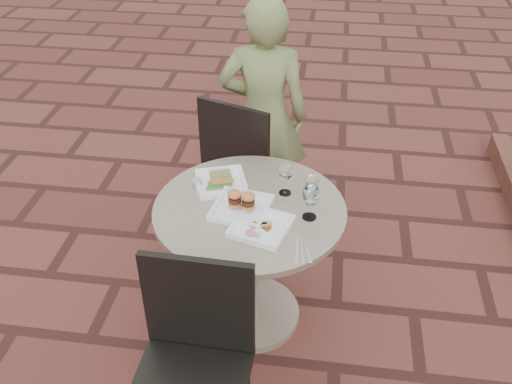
# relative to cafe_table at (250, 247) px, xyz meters

# --- Properties ---
(ground) EXTENTS (60.00, 60.00, 0.00)m
(ground) POSITION_rel_cafe_table_xyz_m (0.04, 0.14, -0.48)
(ground) COLOR #572922
(ground) RESTS_ON ground
(cafe_table) EXTENTS (0.90, 0.90, 0.73)m
(cafe_table) POSITION_rel_cafe_table_xyz_m (0.00, 0.00, 0.00)
(cafe_table) COLOR gray
(cafe_table) RESTS_ON ground
(chair_far) EXTENTS (0.57, 0.57, 0.93)m
(chair_far) POSITION_rel_cafe_table_xyz_m (-0.15, 0.72, 0.07)
(chair_far) COLOR black
(chair_far) RESTS_ON ground
(chair_near) EXTENTS (0.45, 0.45, 0.93)m
(chair_near) POSITION_rel_cafe_table_xyz_m (-0.11, -0.70, 0.07)
(chair_near) COLOR black
(chair_near) RESTS_ON ground
(diner) EXTENTS (0.54, 0.37, 1.45)m
(diner) POSITION_rel_cafe_table_xyz_m (-0.05, 0.89, 0.24)
(diner) COLOR olive
(diner) RESTS_ON ground
(plate_salmon) EXTENTS (0.30, 0.30, 0.06)m
(plate_salmon) POSITION_rel_cafe_table_xyz_m (-0.17, 0.16, 0.26)
(plate_salmon) COLOR white
(plate_salmon) RESTS_ON cafe_table
(plate_sliders) EXTENTS (0.28, 0.28, 0.16)m
(plate_sliders) POSITION_rel_cafe_table_xyz_m (-0.03, -0.03, 0.28)
(plate_sliders) COLOR white
(plate_sliders) RESTS_ON cafe_table
(plate_tuna) EXTENTS (0.29, 0.29, 0.03)m
(plate_tuna) POSITION_rel_cafe_table_xyz_m (0.07, -0.15, 0.26)
(plate_tuna) COLOR white
(plate_tuna) RESTS_ON cafe_table
(wine_glass_right) EXTENTS (0.08, 0.08, 0.18)m
(wine_glass_right) POSITION_rel_cafe_table_xyz_m (0.28, -0.04, 0.37)
(wine_glass_right) COLOR white
(wine_glass_right) RESTS_ON cafe_table
(wine_glass_mid) EXTENTS (0.07, 0.07, 0.17)m
(wine_glass_mid) POSITION_rel_cafe_table_xyz_m (0.15, 0.14, 0.36)
(wine_glass_mid) COLOR white
(wine_glass_mid) RESTS_ON cafe_table
(wine_glass_far) EXTENTS (0.07, 0.07, 0.15)m
(wine_glass_far) POSITION_rel_cafe_table_xyz_m (0.28, 0.08, 0.35)
(wine_glass_far) COLOR white
(wine_glass_far) RESTS_ON cafe_table
(steel_ramekin) EXTENTS (0.06, 0.06, 0.04)m
(steel_ramekin) POSITION_rel_cafe_table_xyz_m (-0.28, 0.13, 0.27)
(steel_ramekin) COLOR silver
(steel_ramekin) RESTS_ON cafe_table
(cutlery_set) EXTENTS (0.11, 0.19, 0.00)m
(cutlery_set) POSITION_rel_cafe_table_xyz_m (0.26, -0.27, 0.25)
(cutlery_set) COLOR silver
(cutlery_set) RESTS_ON cafe_table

